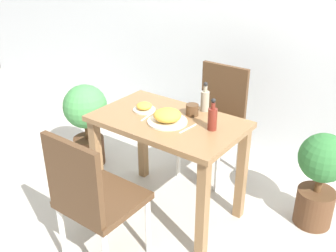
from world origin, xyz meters
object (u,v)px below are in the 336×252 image
object	(u,v)px
chair_near	(92,196)
sauce_bottle	(212,118)
food_plate	(167,117)
condiment_bottle	(205,100)
chair_far	(216,116)
side_plate	(144,107)
potted_plant_right	(320,175)
potted_plant_left	(86,118)
drink_cup	(192,110)

from	to	relation	value
chair_near	sauce_bottle	world-z (taller)	sauce_bottle
food_plate	condiment_bottle	distance (m)	0.31
chair_far	side_plate	bearing A→B (deg)	-106.29
food_plate	potted_plant_right	bearing A→B (deg)	31.51
potted_plant_right	potted_plant_left	bearing A→B (deg)	-168.76
chair_far	food_plate	bearing A→B (deg)	-86.34
chair_near	side_plate	size ratio (longest dim) A/B	5.88
chair_near	potted_plant_left	xyz separation A→B (m)	(-0.91, 0.80, -0.07)
condiment_bottle	potted_plant_left	size ratio (longest dim) A/B	0.29
chair_far	potted_plant_left	world-z (taller)	chair_far
side_plate	potted_plant_right	bearing A→B (deg)	23.25
sauce_bottle	potted_plant_left	bearing A→B (deg)	176.18
condiment_bottle	potted_plant_right	bearing A→B (deg)	16.55
chair_far	potted_plant_left	size ratio (longest dim) A/B	1.24
food_plate	side_plate	xyz separation A→B (m)	(-0.24, 0.06, -0.01)
chair_far	potted_plant_right	size ratio (longest dim) A/B	1.31
chair_far	potted_plant_left	distance (m)	1.07
sauce_bottle	potted_plant_right	size ratio (longest dim) A/B	0.30
sauce_bottle	potted_plant_left	world-z (taller)	sauce_bottle
side_plate	potted_plant_left	size ratio (longest dim) A/B	0.21
chair_far	food_plate	size ratio (longest dim) A/B	3.49
side_plate	drink_cup	xyz separation A→B (m)	(0.30, 0.13, 0.01)
side_plate	drink_cup	world-z (taller)	drink_cup
chair_near	sauce_bottle	distance (m)	0.84
side_plate	potted_plant_right	xyz separation A→B (m)	(1.10, 0.47, -0.36)
chair_near	condiment_bottle	xyz separation A→B (m)	(0.14, 0.93, 0.30)
chair_far	chair_near	bearing A→B (deg)	-90.21
potted_plant_right	food_plate	bearing A→B (deg)	-148.49
chair_far	potted_plant_left	bearing A→B (deg)	-149.23
side_plate	food_plate	bearing A→B (deg)	-13.16
chair_far	potted_plant_right	bearing A→B (deg)	-11.57
food_plate	side_plate	size ratio (longest dim) A/B	1.69
sauce_bottle	potted_plant_left	size ratio (longest dim) A/B	0.29
chair_far	potted_plant_left	xyz separation A→B (m)	(-0.92, -0.55, -0.07)
sauce_bottle	potted_plant_left	distance (m)	1.30
chair_far	side_plate	size ratio (longest dim) A/B	5.88
food_plate	potted_plant_left	xyz separation A→B (m)	(-0.96, 0.16, -0.34)
food_plate	potted_plant_left	bearing A→B (deg)	170.34
drink_cup	chair_near	bearing A→B (deg)	-97.87
food_plate	side_plate	distance (m)	0.24
condiment_bottle	food_plate	bearing A→B (deg)	-107.18
potted_plant_left	potted_plant_right	world-z (taller)	potted_plant_left
food_plate	side_plate	bearing A→B (deg)	166.84
chair_near	potted_plant_left	bearing A→B (deg)	-41.07
food_plate	sauce_bottle	distance (m)	0.29
sauce_bottle	chair_near	bearing A→B (deg)	-114.85
sauce_bottle	condiment_bottle	xyz separation A→B (m)	(-0.19, 0.22, 0.00)
side_plate	potted_plant_right	world-z (taller)	side_plate
food_plate	sauce_bottle	world-z (taller)	sauce_bottle
chair_near	potted_plant_left	size ratio (longest dim) A/B	1.24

